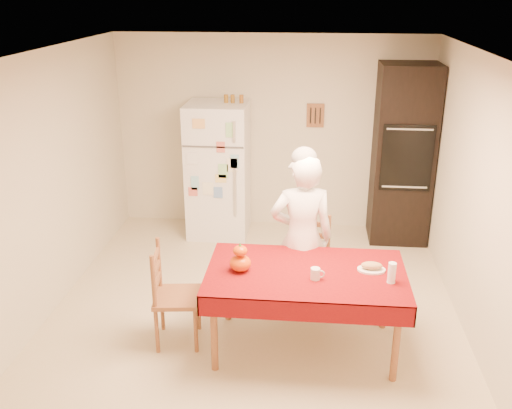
# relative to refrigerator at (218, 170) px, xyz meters

# --- Properties ---
(floor) EXTENTS (4.50, 4.50, 0.00)m
(floor) POSITION_rel_refrigerator_xyz_m (0.65, -1.88, -0.85)
(floor) COLOR #C9BB91
(floor) RESTS_ON ground
(room_shell) EXTENTS (4.02, 4.52, 2.51)m
(room_shell) POSITION_rel_refrigerator_xyz_m (0.65, -1.88, 0.77)
(room_shell) COLOR beige
(room_shell) RESTS_ON ground
(refrigerator) EXTENTS (0.75, 0.74, 1.70)m
(refrigerator) POSITION_rel_refrigerator_xyz_m (0.00, 0.00, 0.00)
(refrigerator) COLOR white
(refrigerator) RESTS_ON floor
(oven_cabinet) EXTENTS (0.70, 0.62, 2.20)m
(oven_cabinet) POSITION_rel_refrigerator_xyz_m (2.28, 0.05, 0.25)
(oven_cabinet) COLOR black
(oven_cabinet) RESTS_ON floor
(dining_table) EXTENTS (1.70, 1.00, 0.76)m
(dining_table) POSITION_rel_refrigerator_xyz_m (1.15, -2.46, -0.16)
(dining_table) COLOR brown
(dining_table) RESTS_ON floor
(chair_far) EXTENTS (0.49, 0.48, 0.95)m
(chair_far) POSITION_rel_refrigerator_xyz_m (1.16, -1.70, -0.34)
(chair_far) COLOR brown
(chair_far) RESTS_ON floor
(chair_left) EXTENTS (0.45, 0.47, 0.95)m
(chair_left) POSITION_rel_refrigerator_xyz_m (-0.05, -2.48, -0.34)
(chair_left) COLOR brown
(chair_left) RESTS_ON floor
(seated_woman) EXTENTS (0.65, 0.47, 1.65)m
(seated_woman) POSITION_rel_refrigerator_xyz_m (1.10, -1.92, -0.03)
(seated_woman) COLOR white
(seated_woman) RESTS_ON floor
(coffee_mug) EXTENTS (0.08, 0.08, 0.10)m
(coffee_mug) POSITION_rel_refrigerator_xyz_m (1.23, -2.59, -0.04)
(coffee_mug) COLOR silver
(coffee_mug) RESTS_ON dining_table
(pumpkin_lower) EXTENTS (0.19, 0.19, 0.14)m
(pumpkin_lower) POSITION_rel_refrigerator_xyz_m (0.59, -2.50, -0.02)
(pumpkin_lower) COLOR #CF4804
(pumpkin_lower) RESTS_ON dining_table
(pumpkin_upper) EXTENTS (0.12, 0.12, 0.09)m
(pumpkin_upper) POSITION_rel_refrigerator_xyz_m (0.59, -2.50, 0.10)
(pumpkin_upper) COLOR #C54C04
(pumpkin_upper) RESTS_ON pumpkin_lower
(wine_glass) EXTENTS (0.07, 0.07, 0.18)m
(wine_glass) POSITION_rel_refrigerator_xyz_m (1.85, -2.59, -0.00)
(wine_glass) COLOR white
(wine_glass) RESTS_ON dining_table
(bread_plate) EXTENTS (0.24, 0.24, 0.02)m
(bread_plate) POSITION_rel_refrigerator_xyz_m (1.70, -2.40, -0.08)
(bread_plate) COLOR white
(bread_plate) RESTS_ON dining_table
(bread_loaf) EXTENTS (0.18, 0.10, 0.06)m
(bread_loaf) POSITION_rel_refrigerator_xyz_m (1.70, -2.40, -0.04)
(bread_loaf) COLOR tan
(bread_loaf) RESTS_ON bread_plate
(spice_jar_left) EXTENTS (0.05, 0.05, 0.10)m
(spice_jar_left) POSITION_rel_refrigerator_xyz_m (0.11, 0.05, 0.90)
(spice_jar_left) COLOR #8E6019
(spice_jar_left) RESTS_ON refrigerator
(spice_jar_mid) EXTENTS (0.05, 0.05, 0.10)m
(spice_jar_mid) POSITION_rel_refrigerator_xyz_m (0.19, 0.05, 0.90)
(spice_jar_mid) COLOR brown
(spice_jar_mid) RESTS_ON refrigerator
(spice_jar_right) EXTENTS (0.05, 0.05, 0.10)m
(spice_jar_right) POSITION_rel_refrigerator_xyz_m (0.30, 0.05, 0.90)
(spice_jar_right) COLOR #93571A
(spice_jar_right) RESTS_ON refrigerator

